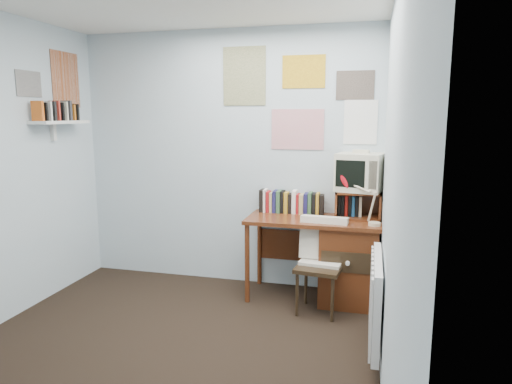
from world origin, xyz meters
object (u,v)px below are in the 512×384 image
at_px(tv_riser, 358,204).
at_px(wall_shelf, 60,122).
at_px(desk_chair, 319,268).
at_px(desk_lamp, 375,204).
at_px(crt_tv, 360,170).
at_px(radiator, 376,299).
at_px(desk, 342,258).

bearing_deg(tv_riser, wall_shelf, -169.68).
bearing_deg(desk_chair, desk_lamp, 26.35).
distance_m(tv_riser, crt_tv, 0.31).
bearing_deg(radiator, desk_chair, 126.72).
bearing_deg(desk_lamp, desk_chair, -155.62).
xyz_separation_m(desk_lamp, crt_tv, (-0.14, 0.28, 0.25)).
bearing_deg(tv_riser, radiator, -80.72).
relative_size(radiator, wall_shelf, 1.29).
height_order(desk_chair, tv_riser, tv_riser).
xyz_separation_m(crt_tv, radiator, (0.16, -1.06, -0.77)).
height_order(desk, crt_tv, crt_tv).
relative_size(desk, desk_chair, 1.51).
xyz_separation_m(desk_lamp, tv_riser, (-0.15, 0.26, -0.06)).
xyz_separation_m(desk, radiator, (0.29, -0.93, 0.01)).
distance_m(desk_chair, tv_riser, 0.71).
relative_size(desk_chair, radiator, 0.99).
height_order(desk, tv_riser, tv_riser).
bearing_deg(desk, desk_lamp, -29.95).
bearing_deg(desk_lamp, radiator, -82.85).
height_order(desk_chair, crt_tv, crt_tv).
bearing_deg(wall_shelf, crt_tv, 10.71).
bearing_deg(wall_shelf, desk, 8.40).
height_order(radiator, wall_shelf, wall_shelf).
bearing_deg(crt_tv, desk_chair, -112.77).
height_order(crt_tv, wall_shelf, wall_shelf).
xyz_separation_m(desk_chair, crt_tv, (0.30, 0.44, 0.80)).
distance_m(desk_lamp, radiator, 0.94).
bearing_deg(crt_tv, desk, -121.91).
distance_m(desk_chair, crt_tv, 0.96).
bearing_deg(wall_shelf, tv_riser, 10.32).
xyz_separation_m(desk, wall_shelf, (-2.57, -0.38, 1.21)).
xyz_separation_m(tv_riser, crt_tv, (0.01, 0.02, 0.31)).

